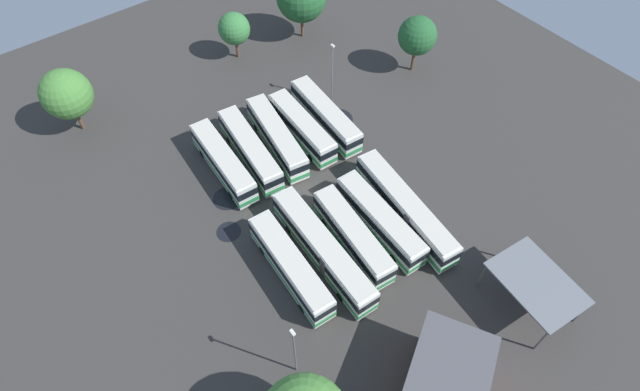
{
  "coord_description": "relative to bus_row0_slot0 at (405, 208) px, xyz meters",
  "views": [
    {
      "loc": [
        -29.61,
        21.25,
        46.65
      ],
      "look_at": [
        -1.99,
        0.1,
        1.55
      ],
      "focal_mm": 28.52,
      "sensor_mm": 36.0,
      "label": 1
    }
  ],
  "objects": [
    {
      "name": "bus_row0_slot0",
      "position": [
        0.0,
        0.0,
        0.0
      ],
      "size": [
        15.92,
        4.4,
        3.54
      ],
      "color": "silver",
      "rests_on": "ground_plane"
    },
    {
      "name": "puddle_near_shelter",
      "position": [
        14.39,
        14.19,
        -1.87
      ],
      "size": [
        3.46,
        3.46,
        0.01
      ],
      "primitive_type": "cylinder",
      "color": "black",
      "rests_on": "ground_plane"
    },
    {
      "name": "tree_east_edge",
      "position": [
        35.57,
        23.04,
        3.83
      ],
      "size": [
        6.16,
        6.16,
        8.8
      ],
      "color": "brown",
      "rests_on": "ground_plane"
    },
    {
      "name": "bus_row1_slot2",
      "position": [
        17.47,
        5.05,
        -0.0
      ],
      "size": [
        13.15,
        4.64,
        3.54
      ],
      "color": "silver",
      "rests_on": "ground_plane"
    },
    {
      "name": "bus_row1_slot0",
      "position": [
        16.83,
        -2.0,
        -0.0
      ],
      "size": [
        13.1,
        3.58,
        3.54
      ],
      "color": "silver",
      "rests_on": "ground_plane"
    },
    {
      "name": "tree_south_edge",
      "position": [
        36.1,
        -0.72,
        2.8
      ],
      "size": [
        4.49,
        4.49,
        6.94
      ],
      "color": "brown",
      "rests_on": "ground_plane"
    },
    {
      "name": "ground_plane",
      "position": [
        9.27,
        6.09,
        -1.87
      ],
      "size": [
        97.12,
        97.12,
        0.0
      ],
      "primitive_type": "plane",
      "color": "#383533"
    },
    {
      "name": "bus_row1_slot3",
      "position": [
        17.69,
        8.78,
        -0.0
      ],
      "size": [
        13.19,
        4.07,
        3.54
      ],
      "color": "silver",
      "rests_on": "ground_plane"
    },
    {
      "name": "lamp_post_mid_lot",
      "position": [
        -6.5,
        19.44,
        2.88
      ],
      "size": [
        0.56,
        0.28,
        8.68
      ],
      "color": "slate",
      "rests_on": "ground_plane"
    },
    {
      "name": "lamp_post_far_corner",
      "position": [
        20.37,
        -5.81,
        2.93
      ],
      "size": [
        0.56,
        0.28,
        8.77
      ],
      "color": "slate",
      "rests_on": "ground_plane"
    },
    {
      "name": "bus_row0_slot4",
      "position": [
        1.75,
        14.16,
        -0.0
      ],
      "size": [
        12.94,
        3.41,
        3.54
      ],
      "color": "silver",
      "rests_on": "ground_plane"
    },
    {
      "name": "bus_row0_slot3",
      "position": [
        1.29,
        10.39,
        0.0
      ],
      "size": [
        15.86,
        3.44,
        3.54
      ],
      "color": "silver",
      "rests_on": "ground_plane"
    },
    {
      "name": "puddle_front_lane",
      "position": [
        10.34,
        16.5,
        -1.87
      ],
      "size": [
        2.74,
        2.74,
        0.01
      ],
      "primitive_type": "cylinder",
      "color": "black",
      "rests_on": "ground_plane"
    },
    {
      "name": "bus_row0_slot2",
      "position": [
        0.73,
        6.86,
        -0.0
      ],
      "size": [
        12.32,
        3.83,
        3.54
      ],
      "color": "silver",
      "rests_on": "ground_plane"
    },
    {
      "name": "bus_row1_slot1",
      "position": [
        16.89,
        1.65,
        -0.0
      ],
      "size": [
        12.13,
        3.23,
        3.54
      ],
      "color": "silver",
      "rests_on": "ground_plane"
    },
    {
      "name": "puddle_centre_drain",
      "position": [
        16.91,
        -4.0,
        -1.87
      ],
      "size": [
        4.19,
        4.19,
        0.01
      ],
      "primitive_type": "cylinder",
      "color": "black",
      "rests_on": "ground_plane"
    },
    {
      "name": "bus_row1_slot4",
      "position": [
        17.92,
        12.35,
        -0.0
      ],
      "size": [
        12.61,
        3.36,
        3.54
      ],
      "color": "silver",
      "rests_on": "ground_plane"
    },
    {
      "name": "maintenance_shelter",
      "position": [
        -14.86,
        -2.48,
        2.14
      ],
      "size": [
        9.01,
        6.7,
        4.25
      ],
      "color": "slate",
      "rests_on": "ground_plane"
    },
    {
      "name": "bus_row0_slot1",
      "position": [
        0.5,
        3.27,
        -0.0
      ],
      "size": [
        12.78,
        3.15,
        3.54
      ],
      "color": "silver",
      "rests_on": "ground_plane"
    },
    {
      "name": "depot_building",
      "position": [
        -15.78,
        10.38,
        0.92
      ],
      "size": [
        9.78,
        10.6,
        5.56
      ],
      "color": "#99422D",
      "rests_on": "ground_plane"
    },
    {
      "name": "tree_west_edge",
      "position": [
        18.43,
        -18.9,
        3.74
      ],
      "size": [
        5.27,
        5.27,
        8.27
      ],
      "color": "brown",
      "rests_on": "ground_plane"
    }
  ]
}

